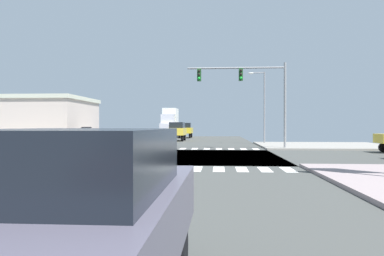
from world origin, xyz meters
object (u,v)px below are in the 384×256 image
object	(u,v)px
suv_farside_1	(177,130)
street_lamp	(262,100)
pickup_nearside_1	(185,130)
sedan_inner_4	(75,216)
bank_building	(18,121)
traffic_signal_mast	(247,85)
box_truck_trailing_1	(170,122)

from	to	relation	value
suv_farside_1	street_lamp	bearing A→B (deg)	141.39
pickup_nearside_1	sedan_inner_4	xyz separation A→B (m)	(4.00, -55.94, -0.17)
sedan_inner_4	pickup_nearside_1	bearing A→B (deg)	94.09
pickup_nearside_1	suv_farside_1	size ratio (longest dim) A/B	1.11
sedan_inner_4	bank_building	bearing A→B (deg)	119.44
traffic_signal_mast	bank_building	distance (m)	25.44
pickup_nearside_1	bank_building	bearing A→B (deg)	50.48
bank_building	pickup_nearside_1	bearing A→B (deg)	50.48
pickup_nearside_1	box_truck_trailing_1	world-z (taller)	box_truck_trailing_1
pickup_nearside_1	box_truck_trailing_1	bearing A→B (deg)	-54.72
suv_farside_1	box_truck_trailing_1	size ratio (longest dim) A/B	0.64
street_lamp	sedan_inner_4	size ratio (longest dim) A/B	1.75
street_lamp	suv_farside_1	xyz separation A→B (m)	(-9.70, 7.75, -3.14)
suv_farside_1	sedan_inner_4	world-z (taller)	suv_farside_1
suv_farside_1	sedan_inner_4	distance (m)	44.46
traffic_signal_mast	sedan_inner_4	bearing A→B (deg)	-97.25
bank_building	sedan_inner_4	world-z (taller)	bank_building
box_truck_trailing_1	traffic_signal_mast	bearing A→B (deg)	108.10
bank_building	sedan_inner_4	distance (m)	41.47
bank_building	suv_farside_1	bearing A→B (deg)	26.55
suv_farside_1	sedan_inner_4	size ratio (longest dim) A/B	1.07
bank_building	box_truck_trailing_1	bearing A→B (deg)	60.97
suv_farside_1	box_truck_trailing_1	xyz separation A→B (m)	(-3.00, 15.91, 1.17)
box_truck_trailing_1	bank_building	bearing A→B (deg)	60.97
bank_building	sedan_inner_4	xyz separation A→B (m)	(20.37, -36.09, -1.35)
traffic_signal_mast	box_truck_trailing_1	distance (m)	34.07
pickup_nearside_1	sedan_inner_4	size ratio (longest dim) A/B	1.19
pickup_nearside_1	suv_farside_1	world-z (taller)	pickup_nearside_1
suv_farside_1	traffic_signal_mast	bearing A→B (deg)	114.75
traffic_signal_mast	suv_farside_1	size ratio (longest dim) A/B	1.74
pickup_nearside_1	suv_farside_1	xyz separation A→B (m)	(0.00, -11.67, 0.10)
pickup_nearside_1	suv_farside_1	bearing A→B (deg)	90.00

